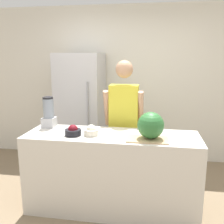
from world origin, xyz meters
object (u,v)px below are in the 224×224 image
person (124,124)px  watermelon (151,125)px  bowl_cream (91,131)px  refrigerator (81,110)px  bowl_cherries (73,131)px  blender (49,113)px

person → watermelon: (0.35, -0.65, 0.17)m
bowl_cream → refrigerator: bearing=110.7°
bowl_cherries → watermelon: bearing=-0.4°
bowl_cream → person: bearing=64.4°
refrigerator → bowl_cream: (0.49, -1.30, 0.05)m
watermelon → refrigerator: bearing=130.2°
bowl_cream → blender: bearing=157.8°
bowl_cherries → bowl_cream: bowl_cherries is taller
refrigerator → watermelon: (1.14, -1.34, 0.16)m
person → bowl_cherries: (-0.49, -0.64, 0.06)m
person → bowl_cherries: bearing=-127.3°
bowl_cherries → blender: (-0.40, 0.28, 0.13)m
blender → refrigerator: bearing=84.5°
watermelon → bowl_cream: (-0.64, 0.04, -0.11)m
bowl_cream → blender: 0.65m
watermelon → person: bearing=118.7°
person → blender: (-0.88, -0.36, 0.19)m
bowl_cream → bowl_cherries: bearing=-169.4°
bowl_cherries → refrigerator: bearing=102.3°
watermelon → bowl_cherries: watermelon is taller
person → bowl_cherries: person is taller
bowl_cherries → blender: blender is taller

